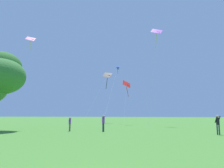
# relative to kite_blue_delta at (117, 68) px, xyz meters

# --- Properties ---
(kite_blue_delta) EXTENTS (1.60, 11.51, 12.38)m
(kite_blue_delta) POSITION_rel_kite_blue_delta_xyz_m (0.00, 0.00, 0.00)
(kite_blue_delta) COLOR blue
(kite_blue_delta) RESTS_ON ground_plane
(kite_red_high) EXTENTS (1.63, 6.13, 8.34)m
(kite_red_high) POSITION_rel_kite_blue_delta_xyz_m (3.40, -4.78, -4.81)
(kite_red_high) COLOR red
(kite_red_high) RESTS_ON ground_plane
(kite_pink_low) EXTENTS (1.18, 7.31, 12.14)m
(kite_pink_low) POSITION_rel_kite_blue_delta_xyz_m (-5.05, -21.52, -0.88)
(kite_pink_low) COLOR pink
(kite_pink_low) RESTS_ON ground_plane
(kite_purple_streamer) EXTENTS (2.15, 4.59, 17.25)m
(kite_purple_streamer) POSITION_rel_kite_blue_delta_xyz_m (9.36, -6.28, 3.78)
(kite_purple_streamer) COLOR purple
(kite_purple_streamer) RESTS_ON ground_plane
(kite_black_large) EXTENTS (2.66, 9.59, 11.68)m
(kite_black_large) POSITION_rel_kite_blue_delta_xyz_m (-3.29, 2.21, -1.70)
(kite_black_large) COLOR black
(kite_black_large) RESTS_ON ground_plane
(person_far_back) EXTENTS (0.55, 0.28, 1.73)m
(person_far_back) POSITION_rel_kite_blue_delta_xyz_m (16.62, -21.90, -10.82)
(person_far_back) COLOR #2D3351
(person_far_back) RESTS_ON ground_plane
(person_near_tree) EXTENTS (0.21, 0.49, 1.51)m
(person_near_tree) POSITION_rel_kite_blue_delta_xyz_m (1.97, -22.43, -10.96)
(person_near_tree) COLOR #665B4C
(person_near_tree) RESTS_ON ground_plane
(person_foreground_watcher) EXTENTS (0.49, 0.41, 1.74)m
(person_foreground_watcher) POSITION_rel_kite_blue_delta_xyz_m (5.61, -21.70, -10.82)
(person_foreground_watcher) COLOR #2D3351
(person_foreground_watcher) RESTS_ON ground_plane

